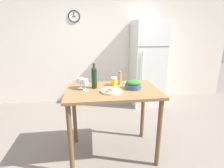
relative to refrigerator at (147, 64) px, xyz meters
The scene contains 11 objects.
ground_plane 2.20m from the refrigerator, 121.13° to the right, with size 14.00×14.00×0.00m, color slate.
wall_back 1.17m from the refrigerator, 158.47° to the left, with size 6.40×0.08×2.60m.
refrigerator is the anchor object (origin of this frame).
prep_counter 2.00m from the refrigerator, 121.13° to the right, with size 1.17×0.77×0.94m.
wine_bottle 2.05m from the refrigerator, 127.79° to the right, with size 0.07×0.07×0.32m.
wine_glass_near 2.17m from the refrigerator, 129.16° to the right, with size 0.08×0.08×0.14m.
wine_glass_far 2.16m from the refrigerator, 131.55° to the right, with size 0.08×0.08×0.14m.
pepper_mill 1.76m from the refrigerator, 120.92° to the right, with size 0.04×0.04×0.20m.
salad_bowl 1.87m from the refrigerator, 114.15° to the right, with size 0.21×0.21×0.11m.
homemade_pizza 2.09m from the refrigerator, 120.34° to the right, with size 0.26×0.26×0.03m.
salt_canister 1.83m from the refrigerator, 122.53° to the right, with size 0.08×0.08×0.11m.
Camera 1 is at (-0.29, -2.08, 1.63)m, focal length 28.00 mm.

